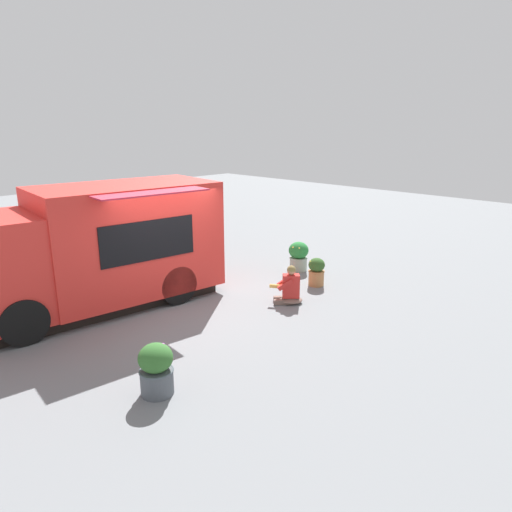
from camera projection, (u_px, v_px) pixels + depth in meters
ground_plane at (170, 307)px, 10.28m from camera, size 40.00×40.00×0.00m
food_truck at (97, 251)px, 9.97m from camera, size 5.59×3.08×2.62m
person_customer at (290, 289)px, 10.43m from camera, size 0.72×0.72×0.87m
planter_flowering_near at (298, 255)px, 12.72m from camera, size 0.54×0.54×0.80m
planter_flowering_far at (156, 369)px, 6.89m from camera, size 0.52×0.52×0.80m
planter_flowering_side at (316, 271)px, 11.57m from camera, size 0.41×0.41×0.70m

